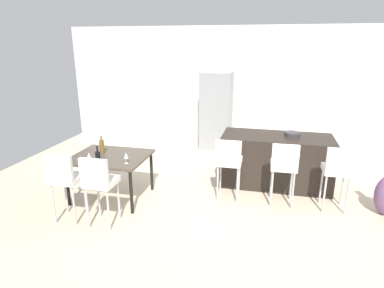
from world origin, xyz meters
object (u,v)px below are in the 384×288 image
Objects in this scene: dining_chair_far at (99,180)px; wine_bottle_far at (102,146)px; bar_chair_right at (338,169)px; wine_bottle_right at (98,158)px; kitchen_island at (275,160)px; dining_chair_near at (64,177)px; bar_chair_left at (229,160)px; wine_glass_middle at (103,144)px; dining_table at (110,160)px; refrigerator at (216,111)px; fruit_bowl at (292,134)px; wine_glass_left at (126,156)px; wine_glass_near at (89,156)px; bar_chair_middle at (284,164)px.

wine_bottle_far is at bearing 115.64° from dining_chair_far.
wine_bottle_right is (-3.53, -0.79, 0.15)m from bar_chair_right.
dining_chair_near is at bearing -144.81° from kitchen_island.
dining_chair_far is at bearing -142.55° from bar_chair_left.
dining_chair_far is at bearing -159.12° from bar_chair_right.
bar_chair_left is 3.63× the size of wine_bottle_right.
bar_chair_right is 3.50m from dining_chair_far.
wine_glass_middle is at bearing -160.64° from kitchen_island.
refrigerator is (1.22, 3.17, 0.25)m from dining_table.
bar_chair_left is 1.36m from fruit_bowl.
wine_glass_middle is (-2.87, -1.01, 0.40)m from kitchen_island.
wine_glass_left is at bearing 41.22° from dining_chair_near.
bar_chair_right is 1.00× the size of dining_chair_far.
fruit_bowl is at bearing 23.62° from dining_table.
kitchen_island is at bearing 31.24° from wine_bottle_right.
wine_bottle_far is 0.52m from wine_bottle_right.
dining_chair_near is 0.51m from wine_glass_near.
wine_glass_near is at bearing -159.07° from bar_chair_left.
wine_glass_near is (-0.15, 0.01, 0.02)m from wine_bottle_right.
refrigerator reaches higher than dining_chair_far.
refrigerator is at bearing 126.14° from kitchen_island.
wine_glass_near is at bearing -110.87° from refrigerator.
bar_chair_right and dining_chair_near have the same top height.
dining_chair_near is (-3.81, -1.25, 0.00)m from bar_chair_right.
bar_chair_middle is 0.78m from bar_chair_right.
bar_chair_middle is at bearing 26.62° from dining_chair_far.
dining_table is 1.15× the size of dining_chair_far.
kitchen_island is 3.11m from wine_bottle_right.
bar_chair_right reaches higher than wine_bottle_far.
dining_chair_far is at bearing -0.01° from dining_chair_near.
kitchen_island is 1.84× the size of bar_chair_left.
bar_chair_right is 6.03× the size of wine_glass_left.
wine_glass_left is 1.00× the size of wine_glass_near.
bar_chair_middle is at bearing 15.52° from wine_glass_left.
dining_table is at bearing 70.31° from wine_glass_near.
dining_chair_far is 0.55m from wine_bottle_right.
dining_chair_near is 6.03× the size of wine_glass_left.
wine_bottle_right is (0.02, -0.40, 0.18)m from dining_table.
wine_bottle_far is at bearing -175.30° from bar_chair_right.
dining_chair_far reaches higher than fruit_bowl.
wine_glass_middle is (-0.49, 1.05, 0.17)m from dining_chair_far.
dining_table is 0.90m from dining_chair_far.
wine_bottle_right is at bearing -108.62° from refrigerator.
bar_chair_right is at bearing 20.88° from dining_chair_far.
wine_glass_middle and wine_glass_near have the same top height.
wine_bottle_far is at bearing -69.46° from wine_glass_middle.
wine_bottle_right reaches higher than dining_table.
wine_bottle_right is at bearing -163.98° from bar_chair_middle.
bar_chair_right reaches higher than wine_glass_left.
wine_bottle_far is (-2.08, -0.31, 0.16)m from bar_chair_left.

